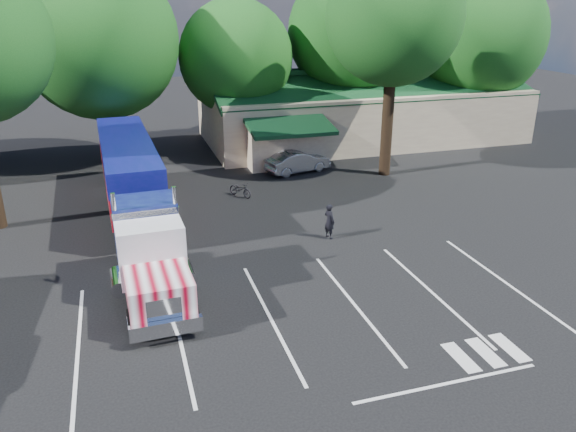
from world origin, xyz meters
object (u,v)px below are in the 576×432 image
object	(u,v)px
semi_truck	(133,184)
bicycle	(240,189)
woman	(329,221)
silver_sedan	(298,162)

from	to	relation	value
semi_truck	bicycle	distance (m)	6.86
woman	silver_sedan	distance (m)	10.66
bicycle	silver_sedan	distance (m)	5.79
woman	bicycle	bearing A→B (deg)	0.33
bicycle	silver_sedan	bearing A→B (deg)	5.29
woman	bicycle	world-z (taller)	woman
bicycle	silver_sedan	world-z (taller)	silver_sedan
semi_truck	woman	distance (m)	9.47
bicycle	woman	bearing A→B (deg)	-101.43
woman	silver_sedan	world-z (taller)	woman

